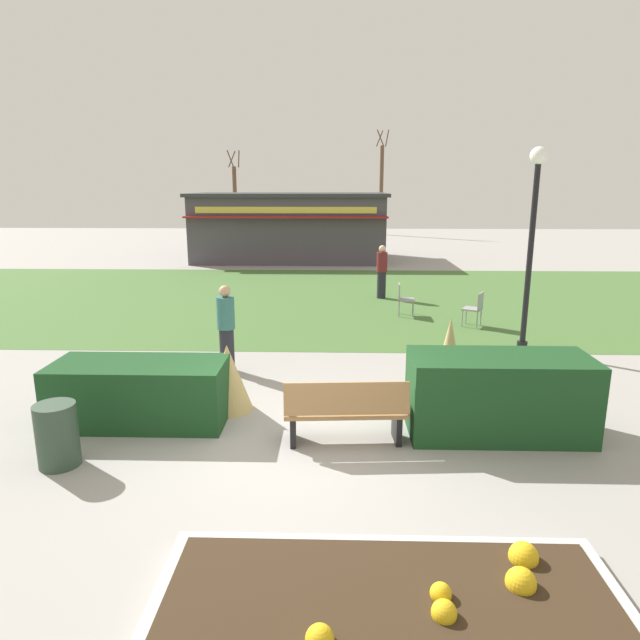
# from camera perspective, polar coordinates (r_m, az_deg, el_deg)

# --- Properties ---
(ground_plane) EXTENTS (80.00, 80.00, 0.00)m
(ground_plane) POSITION_cam_1_polar(r_m,az_deg,el_deg) (7.86, -2.69, -12.99)
(ground_plane) COLOR #999691
(lawn_patch) EXTENTS (36.00, 12.00, 0.01)m
(lawn_patch) POSITION_cam_1_polar(r_m,az_deg,el_deg) (17.89, -0.17, 2.29)
(lawn_patch) COLOR #446B33
(lawn_patch) RESTS_ON ground_plane
(flower_bed) EXTENTS (4.03, 1.87, 0.33)m
(flower_bed) POSITION_cam_1_polar(r_m,az_deg,el_deg) (5.26, 7.55, -27.21)
(flower_bed) COLOR beige
(flower_bed) RESTS_ON ground_plane
(park_bench) EXTENTS (1.73, 0.63, 0.95)m
(park_bench) POSITION_cam_1_polar(r_m,az_deg,el_deg) (7.80, 2.65, -9.32)
(park_bench) COLOR #9E7547
(park_bench) RESTS_ON ground_plane
(hedge_left) EXTENTS (2.58, 1.10, 0.94)m
(hedge_left) POSITION_cam_1_polar(r_m,az_deg,el_deg) (8.90, -17.93, -7.08)
(hedge_left) COLOR #19421E
(hedge_left) RESTS_ON ground_plane
(hedge_right) EXTENTS (2.55, 1.10, 1.17)m
(hedge_right) POSITION_cam_1_polar(r_m,az_deg,el_deg) (8.45, 17.82, -7.37)
(hedge_right) COLOR #19421E
(hedge_right) RESTS_ON ground_plane
(ornamental_grass_behind_left) EXTENTS (0.78, 0.78, 1.08)m
(ornamental_grass_behind_left) POSITION_cam_1_polar(r_m,az_deg,el_deg) (9.03, -9.40, -5.83)
(ornamental_grass_behind_left) COLOR tan
(ornamental_grass_behind_left) RESTS_ON ground_plane
(ornamental_grass_behind_right) EXTENTS (0.59, 0.59, 1.35)m
(ornamental_grass_behind_right) POSITION_cam_1_polar(r_m,az_deg,el_deg) (9.76, 13.07, -3.66)
(ornamental_grass_behind_right) COLOR tan
(ornamental_grass_behind_right) RESTS_ON ground_plane
(lamppost_mid) EXTENTS (0.36, 0.36, 4.28)m
(lamppost_mid) POSITION_cam_1_polar(r_m,az_deg,el_deg) (12.55, 20.94, 8.96)
(lamppost_mid) COLOR black
(lamppost_mid) RESTS_ON ground_plane
(trash_bin) EXTENTS (0.52, 0.52, 0.83)m
(trash_bin) POSITION_cam_1_polar(r_m,az_deg,el_deg) (7.99, -25.31, -10.60)
(trash_bin) COLOR #2D4233
(trash_bin) RESTS_ON ground_plane
(food_kiosk) EXTENTS (9.17, 5.41, 3.16)m
(food_kiosk) POSITION_cam_1_polar(r_m,az_deg,el_deg) (27.37, -3.06, 9.57)
(food_kiosk) COLOR #47424C
(food_kiosk) RESTS_ON ground_plane
(cafe_chair_west) EXTENTS (0.59, 0.59, 0.89)m
(cafe_chair_west) POSITION_cam_1_polar(r_m,az_deg,el_deg) (14.68, 15.66, 1.36)
(cafe_chair_west) COLOR gray
(cafe_chair_west) RESTS_ON ground_plane
(cafe_chair_east) EXTENTS (0.48, 0.48, 0.89)m
(cafe_chair_east) POSITION_cam_1_polar(r_m,az_deg,el_deg) (15.53, 8.49, 2.37)
(cafe_chair_east) COLOR gray
(cafe_chair_east) RESTS_ON ground_plane
(person_strolling) EXTENTS (0.34, 0.34, 1.69)m
(person_strolling) POSITION_cam_1_polar(r_m,az_deg,el_deg) (10.79, -9.58, -0.83)
(person_strolling) COLOR #23232D
(person_strolling) RESTS_ON ground_plane
(person_standing) EXTENTS (0.34, 0.34, 1.69)m
(person_standing) POSITION_cam_1_polar(r_m,az_deg,el_deg) (17.82, 6.34, 4.97)
(person_standing) COLOR #23232D
(person_standing) RESTS_ON ground_plane
(parked_car_west_slot) EXTENTS (4.21, 2.08, 1.20)m
(parked_car_west_slot) POSITION_cam_1_polar(r_m,az_deg,el_deg) (34.94, -9.23, 8.73)
(parked_car_west_slot) COLOR maroon
(parked_car_west_slot) RESTS_ON ground_plane
(parked_car_center_slot) EXTENTS (4.23, 2.11, 1.20)m
(parked_car_center_slot) POSITION_cam_1_polar(r_m,az_deg,el_deg) (34.36, -0.87, 8.82)
(parked_car_center_slot) COLOR navy
(parked_car_center_slot) RESTS_ON ground_plane
(tree_left_bg) EXTENTS (0.91, 0.96, 5.83)m
(tree_left_bg) POSITION_cam_1_polar(r_m,az_deg,el_deg) (39.82, -8.69, 12.08)
(tree_left_bg) COLOR brown
(tree_left_bg) RESTS_ON ground_plane
(tree_right_bg) EXTENTS (0.91, 0.96, 7.32)m
(tree_right_bg) POSITION_cam_1_polar(r_m,az_deg,el_deg) (41.42, 6.29, 13.23)
(tree_right_bg) COLOR brown
(tree_right_bg) RESTS_ON ground_plane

